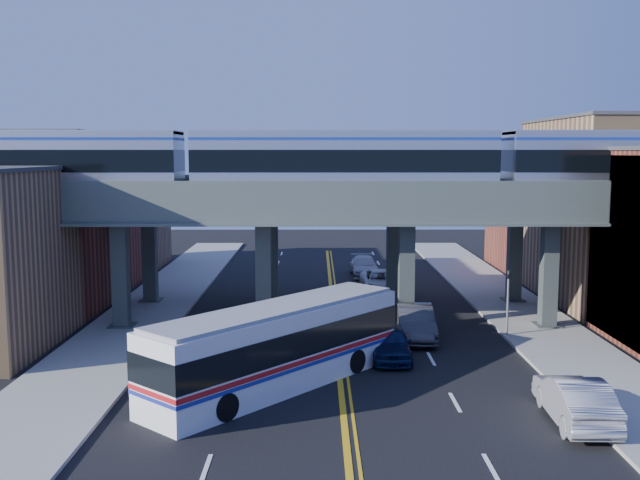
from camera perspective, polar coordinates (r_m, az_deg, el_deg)
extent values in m
plane|color=black|center=(32.86, 1.54, -10.50)|extent=(120.00, 120.00, 0.00)
cube|color=gray|center=(43.75, -14.20, -6.15)|extent=(5.00, 70.00, 0.16)
cube|color=gray|center=(44.27, 16.27, -6.07)|extent=(5.00, 70.00, 0.16)
cube|color=brown|center=(50.65, -20.45, 1.61)|extent=(8.00, 14.00, 11.00)
cube|color=#93724C|center=(63.09, -16.34, 1.38)|extent=(8.00, 10.00, 8.00)
cube|color=#93724C|center=(51.32, 22.12, 2.16)|extent=(8.00, 14.00, 12.00)
cube|color=brown|center=(63.62, 17.63, 1.83)|extent=(8.00, 10.00, 9.00)
cube|color=teal|center=(38.93, 23.32, -1.14)|extent=(0.10, 9.50, 9.50)
cube|color=#414C48|center=(41.41, -15.66, -2.82)|extent=(0.85, 0.85, 6.00)
cube|color=#414C48|center=(40.03, -4.54, -2.91)|extent=(0.85, 0.85, 6.00)
cube|color=#414C48|center=(40.23, 6.92, -2.89)|extent=(0.85, 0.85, 6.00)
cube|color=#414C48|center=(41.98, 17.83, -2.76)|extent=(0.85, 0.85, 6.00)
cube|color=#4E5952|center=(39.46, 1.22, 2.38)|extent=(52.00, 3.60, 1.40)
cube|color=#414C48|center=(48.11, -13.45, -1.40)|extent=(0.85, 0.85, 6.00)
cube|color=#414C48|center=(46.93, -3.90, -1.44)|extent=(0.85, 0.85, 6.00)
cube|color=#414C48|center=(47.09, 5.87, -1.43)|extent=(0.85, 0.85, 6.00)
cube|color=#414C48|center=(48.60, 15.29, -1.38)|extent=(0.85, 0.85, 6.00)
cube|color=#4E5952|center=(46.44, 1.00, 3.08)|extent=(52.00, 3.60, 1.40)
cube|color=black|center=(40.77, -15.22, 3.47)|extent=(2.38, 2.38, 0.27)
cube|color=silver|center=(42.38, -22.23, 5.85)|extent=(16.45, 3.14, 3.46)
cube|color=black|center=(42.38, -22.24, 6.05)|extent=(16.47, 3.20, 1.19)
cube|color=black|center=(39.57, -5.75, 3.58)|extent=(2.38, 2.38, 0.27)
cube|color=black|center=(39.96, 9.48, 3.55)|extent=(2.38, 2.38, 0.27)
cube|color=silver|center=(39.35, 1.91, 6.31)|extent=(16.45, 3.14, 3.46)
cube|color=black|center=(39.35, 1.91, 6.53)|extent=(16.47, 3.20, 1.19)
cube|color=black|center=(41.62, 18.66, 3.41)|extent=(2.38, 2.38, 0.27)
cylinder|color=slate|center=(35.44, 1.89, -7.26)|extent=(0.09, 0.09, 2.30)
cylinder|color=red|center=(35.18, 1.89, -5.52)|extent=(0.76, 0.04, 0.76)
cylinder|color=slate|center=(39.56, 14.77, -5.31)|extent=(0.12, 0.12, 3.20)
imported|color=black|center=(39.18, 14.87, -2.38)|extent=(0.15, 0.18, 0.90)
cube|color=white|center=(30.52, -3.32, -8.62)|extent=(10.65, 11.55, 3.34)
cube|color=black|center=(30.40, -3.33, -7.84)|extent=(10.72, 11.62, 1.13)
cube|color=#B21419|center=(30.61, -3.32, -9.20)|extent=(10.71, 11.62, 0.19)
cylinder|color=black|center=(28.20, -9.35, -12.44)|extent=(2.89, 2.73, 1.08)
cylinder|color=black|center=(33.40, 1.10, -9.24)|extent=(2.89, 2.73, 1.08)
imported|color=#0F163A|center=(34.81, 5.64, -8.15)|extent=(2.02, 4.74, 1.59)
imported|color=#313133|center=(38.55, 7.62, -6.55)|extent=(2.10, 5.45, 1.77)
imported|color=silver|center=(50.29, 4.98, -3.39)|extent=(2.90, 5.99, 1.64)
imported|color=#9E9FA2|center=(57.51, 3.57, -2.12)|extent=(2.32, 5.34, 1.53)
imported|color=#9E9EA2|center=(28.43, 19.73, -11.90)|extent=(2.04, 5.34, 1.74)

